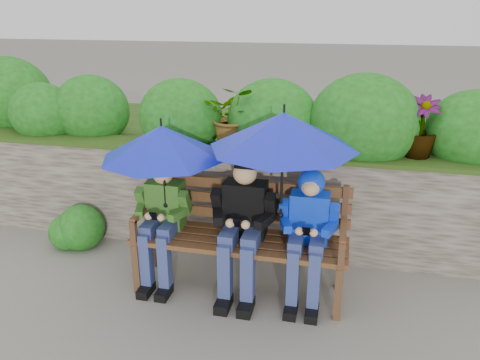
% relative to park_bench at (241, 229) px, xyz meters
% --- Properties ---
extents(ground, '(60.00, 60.00, 0.00)m').
position_rel_park_bench_xyz_m(ground, '(-0.03, -0.01, -0.54)').
color(ground, slate).
rests_on(ground, ground).
extents(garden_backdrop, '(8.00, 2.84, 1.82)m').
position_rel_park_bench_xyz_m(garden_backdrop, '(-0.14, 1.59, 0.09)').
color(garden_backdrop, '#4A413A').
rests_on(garden_backdrop, ground).
extents(park_bench, '(1.80, 0.53, 0.95)m').
position_rel_park_bench_xyz_m(park_bench, '(0.00, 0.00, 0.00)').
color(park_bench, '#4C311E').
rests_on(park_bench, ground).
extents(boy_left, '(0.46, 0.54, 1.10)m').
position_rel_park_bench_xyz_m(boy_left, '(-0.68, -0.08, 0.09)').
color(boy_left, '#2C5E1A').
rests_on(boy_left, ground).
extents(boy_middle, '(0.53, 0.61, 1.18)m').
position_rel_park_bench_xyz_m(boy_middle, '(0.03, -0.09, 0.12)').
color(boy_middle, black).
rests_on(boy_middle, ground).
extents(boy_right, '(0.47, 0.57, 1.11)m').
position_rel_park_bench_xyz_m(boy_right, '(0.56, -0.07, 0.13)').
color(boy_right, blue).
rests_on(boy_right, ground).
extents(umbrella_left, '(1.02, 1.02, 0.77)m').
position_rel_park_bench_xyz_m(umbrella_left, '(-0.64, -0.07, 0.74)').
color(umbrella_left, '#111DC3').
rests_on(umbrella_left, ground).
extents(umbrella_right, '(1.14, 1.14, 0.91)m').
position_rel_park_bench_xyz_m(umbrella_right, '(0.34, -0.09, 0.90)').
color(umbrella_right, '#111DC3').
rests_on(umbrella_right, ground).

